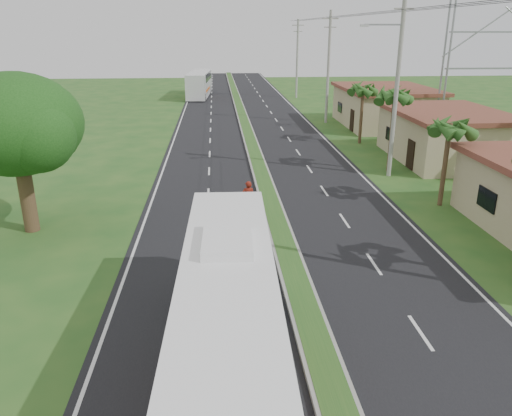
{
  "coord_description": "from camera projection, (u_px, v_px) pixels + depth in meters",
  "views": [
    {
      "loc": [
        -2.9,
        -13.33,
        9.28
      ],
      "look_at": [
        -1.26,
        7.35,
        1.8
      ],
      "focal_mm": 35.0,
      "sensor_mm": 36.0,
      "label": 1
    }
  ],
  "objects": [
    {
      "name": "palm_verge_d",
      "position": [
        363.0,
        89.0,
        41.28
      ],
      "size": [
        2.4,
        2.4,
        5.25
      ],
      "color": "#473321",
      "rests_on": "ground"
    },
    {
      "name": "palm_verge_c",
      "position": [
        395.0,
        96.0,
        32.6
      ],
      "size": [
        2.4,
        2.4,
        5.85
      ],
      "color": "#473321",
      "rests_on": "ground"
    },
    {
      "name": "motorcyclist",
      "position": [
        248.0,
        209.0,
        24.77
      ],
      "size": [
        1.71,
        0.51,
        2.28
      ],
      "rotation": [
        0.0,
        0.0,
        -0.02
      ],
      "color": "black",
      "rests_on": "ground"
    },
    {
      "name": "road_asphalt",
      "position": [
        260.0,
        170.0,
        34.62
      ],
      "size": [
        14.0,
        160.0,
        0.02
      ],
      "primitive_type": "cube",
      "color": "black",
      "rests_on": "ground"
    },
    {
      "name": "coach_bus_main",
      "position": [
        228.0,
        310.0,
        13.48
      ],
      "size": [
        2.84,
        11.94,
        3.83
      ],
      "rotation": [
        0.0,
        0.0,
        -0.03
      ],
      "color": "white",
      "rests_on": "ground"
    },
    {
      "name": "utility_pole_c",
      "position": [
        328.0,
        67.0,
        50.21
      ],
      "size": [
        1.6,
        0.28,
        11.0
      ],
      "color": "gray",
      "rests_on": "ground"
    },
    {
      "name": "median_strip",
      "position": [
        260.0,
        169.0,
        34.59
      ],
      "size": [
        1.2,
        160.0,
        0.18
      ],
      "color": "gray",
      "rests_on": "ground"
    },
    {
      "name": "utility_pole_b",
      "position": [
        397.0,
        80.0,
        31.26
      ],
      "size": [
        3.2,
        0.28,
        12.0
      ],
      "color": "gray",
      "rests_on": "ground"
    },
    {
      "name": "lane_edge_left",
      "position": [
        162.0,
        172.0,
        34.12
      ],
      "size": [
        0.12,
        160.0,
        0.01
      ],
      "primitive_type": "cube",
      "color": "silver",
      "rests_on": "ground"
    },
    {
      "name": "shop_far",
      "position": [
        385.0,
        106.0,
        50.02
      ],
      "size": [
        8.6,
        11.6,
        3.82
      ],
      "color": "tan",
      "rests_on": "ground"
    },
    {
      "name": "ground",
      "position": [
        314.0,
        338.0,
        15.87
      ],
      "size": [
        180.0,
        180.0,
        0.0
      ],
      "primitive_type": "plane",
      "color": "#22511E",
      "rests_on": "ground"
    },
    {
      "name": "lane_edge_right",
      "position": [
        354.0,
        168.0,
        35.12
      ],
      "size": [
        0.12,
        160.0,
        0.01
      ],
      "primitive_type": "cube",
      "color": "silver",
      "rests_on": "ground"
    },
    {
      "name": "coach_bus_far",
      "position": [
        199.0,
        83.0,
        71.31
      ],
      "size": [
        3.43,
        12.07,
        3.47
      ],
      "rotation": [
        0.0,
        0.0,
        -0.07
      ],
      "color": "silver",
      "rests_on": "ground"
    },
    {
      "name": "utility_pole_d",
      "position": [
        297.0,
        58.0,
        69.05
      ],
      "size": [
        1.6,
        0.28,
        10.5
      ],
      "color": "gray",
      "rests_on": "ground"
    },
    {
      "name": "shop_mid",
      "position": [
        445.0,
        135.0,
        36.91
      ],
      "size": [
        7.6,
        10.6,
        3.67
      ],
      "color": "tan",
      "rests_on": "ground"
    },
    {
      "name": "billboard_lattice",
      "position": [
        502.0,
        59.0,
        43.33
      ],
      "size": [
        10.18,
        1.18,
        12.07
      ],
      "color": "gray",
      "rests_on": "ground"
    },
    {
      "name": "shade_tree",
      "position": [
        14.0,
        128.0,
        22.65
      ],
      "size": [
        6.3,
        6.0,
        7.54
      ],
      "color": "#473321",
      "rests_on": "ground"
    },
    {
      "name": "palm_verge_b",
      "position": [
        450.0,
        127.0,
        26.34
      ],
      "size": [
        2.4,
        2.4,
        5.05
      ],
      "color": "#473321",
      "rests_on": "ground"
    }
  ]
}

